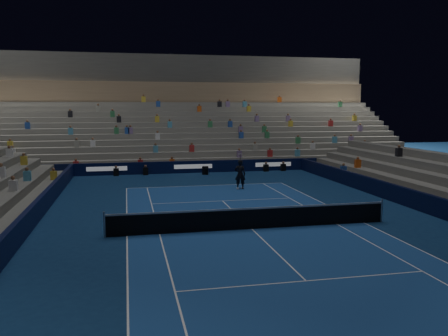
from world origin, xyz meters
The scene contains 9 objects.
ground centered at (0.00, 0.00, 0.00)m, with size 90.00×90.00×0.00m, color #0D2851.
court_surface centered at (0.00, 0.00, 0.01)m, with size 10.97×23.77×0.01m, color navy.
sponsor_barrier_far centered at (0.00, 18.50, 0.50)m, with size 44.00×0.25×1.00m, color black.
sponsor_barrier_east centered at (9.70, 0.00, 0.50)m, with size 0.25×37.00×1.00m, color black.
sponsor_barrier_west centered at (-9.70, 0.00, 0.50)m, with size 0.25×37.00×1.00m, color #080F33.
grandstand_main centered at (0.00, 27.90, 3.38)m, with size 44.00×15.20×11.20m.
tennis_net centered at (0.00, 0.00, 0.50)m, with size 12.90×0.10×1.10m.
tennis_player centered at (1.98, 10.12, 0.99)m, with size 0.72×0.47×1.98m, color black.
broadcast_camera centered at (0.85, 17.34, 0.33)m, with size 0.61×1.00×0.64m.
Camera 1 is at (-5.40, -19.40, 5.40)m, focal length 36.90 mm.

